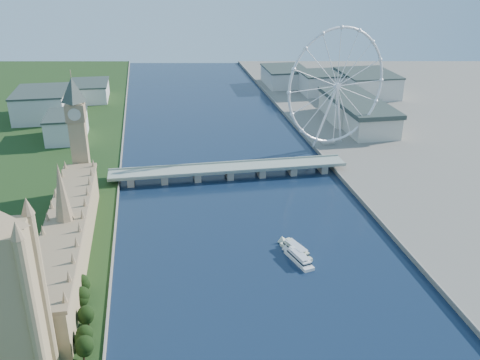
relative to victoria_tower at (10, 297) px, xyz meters
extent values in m
cube|color=tan|center=(0.00, 0.00, -8.49)|extent=(22.00, 22.00, 86.00)
cube|color=tan|center=(7.00, 115.00, -37.49)|extent=(24.00, 200.00, 28.00)
cone|color=#937A59|center=(7.00, 115.00, -1.49)|extent=(12.00, 12.00, 40.00)
cube|color=tan|center=(7.00, 223.00, -11.49)|extent=(13.00, 13.00, 80.00)
cube|color=#937A59|center=(7.00, 223.00, 20.51)|extent=(15.00, 15.00, 14.00)
pyramid|color=#2D3833|center=(7.00, 223.00, 48.51)|extent=(20.02, 20.02, 20.00)
cube|color=gray|center=(135.00, 245.00, -45.99)|extent=(220.00, 22.00, 2.00)
cube|color=gray|center=(45.00, 245.00, -50.74)|extent=(6.00, 20.00, 7.50)
cube|color=gray|center=(75.00, 245.00, -50.74)|extent=(6.00, 20.00, 7.50)
cube|color=gray|center=(105.00, 245.00, -50.74)|extent=(6.00, 20.00, 7.50)
cube|color=gray|center=(135.00, 245.00, -50.74)|extent=(6.00, 20.00, 7.50)
cube|color=gray|center=(165.00, 245.00, -50.74)|extent=(6.00, 20.00, 7.50)
cube|color=gray|center=(195.00, 245.00, -50.74)|extent=(6.00, 20.00, 7.50)
cube|color=gray|center=(225.00, 245.00, -50.74)|extent=(6.00, 20.00, 7.50)
torus|color=silver|center=(255.00, 300.00, 13.51)|extent=(113.60, 39.12, 118.60)
cylinder|color=silver|center=(255.00, 300.00, 13.51)|extent=(7.25, 6.61, 6.00)
cube|color=gray|center=(252.00, 310.00, -50.49)|extent=(14.00, 10.00, 2.00)
cube|color=beige|center=(-25.00, 375.00, -38.49)|extent=(40.00, 60.00, 26.00)
cube|color=beige|center=(-65.00, 465.00, -35.49)|extent=(60.00, 80.00, 32.00)
cube|color=beige|center=(-15.00, 545.00, -40.49)|extent=(50.00, 70.00, 22.00)
cube|color=beige|center=(315.00, 525.00, -37.49)|extent=(60.00, 60.00, 28.00)
cube|color=beige|center=(375.00, 505.00, -36.49)|extent=(70.00, 90.00, 30.00)
cube|color=beige|center=(275.00, 585.00, -39.49)|extent=(60.00, 80.00, 24.00)
camera|label=1|loc=(66.47, -209.43, 140.43)|focal=40.00mm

